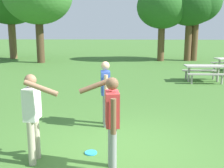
{
  "coord_description": "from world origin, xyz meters",
  "views": [
    {
      "loc": [
        0.12,
        -5.18,
        2.41
      ],
      "look_at": [
        -0.25,
        1.78,
        1.0
      ],
      "focal_mm": 43.52,
      "sensor_mm": 36.0,
      "label": 1
    }
  ],
  "objects_px": {
    "person_bystander": "(33,112)",
    "tree_back_left": "(190,4)",
    "person_thrower": "(105,89)",
    "picnic_table_near": "(204,70)",
    "person_catcher": "(111,117)",
    "frisbee": "(91,153)",
    "tree_back_right": "(197,3)",
    "tree_slender_mid": "(162,7)"
  },
  "relations": [
    {
      "from": "picnic_table_near",
      "to": "tree_back_right",
      "type": "distance_m",
      "value": 9.79
    },
    {
      "from": "picnic_table_near",
      "to": "tree_back_left",
      "type": "height_order",
      "value": "tree_back_left"
    },
    {
      "from": "person_catcher",
      "to": "person_thrower",
      "type": "bearing_deg",
      "value": 96.96
    },
    {
      "from": "picnic_table_near",
      "to": "tree_back_right",
      "type": "xyz_separation_m",
      "value": [
        1.67,
        8.87,
        3.8
      ]
    },
    {
      "from": "person_bystander",
      "to": "tree_slender_mid",
      "type": "height_order",
      "value": "tree_slender_mid"
    },
    {
      "from": "picnic_table_near",
      "to": "tree_back_left",
      "type": "bearing_deg",
      "value": 82.5
    },
    {
      "from": "person_thrower",
      "to": "tree_back_left",
      "type": "xyz_separation_m",
      "value": [
        5.24,
        14.81,
        3.29
      ]
    },
    {
      "from": "person_bystander",
      "to": "tree_back_left",
      "type": "bearing_deg",
      "value": 69.17
    },
    {
      "from": "frisbee",
      "to": "tree_back_right",
      "type": "bearing_deg",
      "value": 70.32
    },
    {
      "from": "frisbee",
      "to": "tree_back_left",
      "type": "relative_size",
      "value": 0.04
    },
    {
      "from": "frisbee",
      "to": "person_bystander",
      "type": "bearing_deg",
      "value": -158.94
    },
    {
      "from": "person_catcher",
      "to": "tree_back_right",
      "type": "distance_m",
      "value": 18.37
    },
    {
      "from": "frisbee",
      "to": "tree_slender_mid",
      "type": "bearing_deg",
      "value": 78.4
    },
    {
      "from": "person_catcher",
      "to": "picnic_table_near",
      "type": "distance_m",
      "value": 9.17
    },
    {
      "from": "tree_slender_mid",
      "to": "tree_back_left",
      "type": "height_order",
      "value": "tree_back_left"
    },
    {
      "from": "tree_back_right",
      "to": "tree_slender_mid",
      "type": "bearing_deg",
      "value": -171.39
    },
    {
      "from": "frisbee",
      "to": "tree_back_right",
      "type": "distance_m",
      "value": 18.14
    },
    {
      "from": "person_thrower",
      "to": "person_bystander",
      "type": "relative_size",
      "value": 1.0
    },
    {
      "from": "person_thrower",
      "to": "person_catcher",
      "type": "distance_m",
      "value": 2.25
    },
    {
      "from": "tree_slender_mid",
      "to": "tree_back_right",
      "type": "height_order",
      "value": "tree_back_right"
    },
    {
      "from": "person_thrower",
      "to": "picnic_table_near",
      "type": "distance_m",
      "value": 7.35
    },
    {
      "from": "person_catcher",
      "to": "tree_back_left",
      "type": "xyz_separation_m",
      "value": [
        4.97,
        17.04,
        3.27
      ]
    },
    {
      "from": "person_catcher",
      "to": "person_bystander",
      "type": "height_order",
      "value": "same"
    },
    {
      "from": "tree_back_right",
      "to": "person_bystander",
      "type": "bearing_deg",
      "value": -112.17
    },
    {
      "from": "person_thrower",
      "to": "tree_slender_mid",
      "type": "xyz_separation_m",
      "value": [
        3.15,
        14.57,
        3.07
      ]
    },
    {
      "from": "frisbee",
      "to": "tree_slender_mid",
      "type": "xyz_separation_m",
      "value": [
        3.32,
        16.19,
        4.0
      ]
    },
    {
      "from": "person_thrower",
      "to": "frisbee",
      "type": "height_order",
      "value": "person_thrower"
    },
    {
      "from": "tree_back_left",
      "to": "person_catcher",
      "type": "bearing_deg",
      "value": -106.26
    },
    {
      "from": "person_catcher",
      "to": "tree_slender_mid",
      "type": "xyz_separation_m",
      "value": [
        2.88,
        16.81,
        3.05
      ]
    },
    {
      "from": "person_bystander",
      "to": "picnic_table_near",
      "type": "xyz_separation_m",
      "value": [
        5.24,
        8.09,
        -0.4
      ]
    },
    {
      "from": "person_thrower",
      "to": "person_bystander",
      "type": "xyz_separation_m",
      "value": [
        -1.15,
        -1.99,
        0.02
      ]
    },
    {
      "from": "tree_back_left",
      "to": "person_thrower",
      "type": "bearing_deg",
      "value": -109.5
    },
    {
      "from": "person_bystander",
      "to": "picnic_table_near",
      "type": "height_order",
      "value": "person_bystander"
    },
    {
      "from": "tree_slender_mid",
      "to": "tree_back_left",
      "type": "relative_size",
      "value": 0.96
    },
    {
      "from": "person_thrower",
      "to": "tree_back_right",
      "type": "relative_size",
      "value": 0.27
    },
    {
      "from": "tree_slender_mid",
      "to": "person_thrower",
      "type": "bearing_deg",
      "value": -102.21
    },
    {
      "from": "person_catcher",
      "to": "frisbee",
      "type": "bearing_deg",
      "value": 125.54
    },
    {
      "from": "picnic_table_near",
      "to": "tree_back_right",
      "type": "relative_size",
      "value": 0.29
    },
    {
      "from": "person_thrower",
      "to": "tree_back_right",
      "type": "distance_m",
      "value": 16.4
    },
    {
      "from": "frisbee",
      "to": "person_thrower",
      "type": "bearing_deg",
      "value": 84.03
    },
    {
      "from": "frisbee",
      "to": "tree_back_left",
      "type": "xyz_separation_m",
      "value": [
        5.41,
        16.42,
        4.22
      ]
    },
    {
      "from": "person_bystander",
      "to": "frisbee",
      "type": "relative_size",
      "value": 6.72
    }
  ]
}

